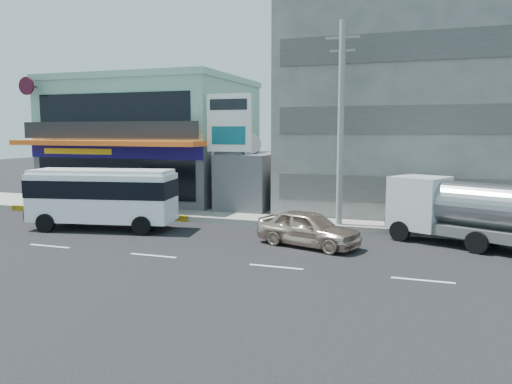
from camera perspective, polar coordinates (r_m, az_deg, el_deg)
ground at (r=20.04m, az=-11.65°, el=-7.14°), size 120.00×120.00×0.00m
sidewalk at (r=27.07m, az=8.08°, el=-3.07°), size 70.00×5.00×0.30m
shop_building at (r=35.53m, az=-11.49°, el=5.47°), size 12.40×11.70×8.00m
concrete_building at (r=31.76m, az=19.29°, el=10.49°), size 16.00×12.00×14.00m
gap_structure at (r=30.53m, az=-0.22°, el=1.17°), size 3.00×6.00×3.50m
satellite_dish at (r=29.46m, az=-0.86°, el=4.51°), size 1.50×1.50×0.15m
billboard at (r=27.93m, az=-3.10°, el=7.14°), size 2.60×0.18×6.90m
utility_pole_near at (r=24.42m, az=9.67°, el=7.60°), size 1.60×0.30×10.00m
minibus at (r=25.67m, az=-17.16°, el=-0.20°), size 7.39×3.53×2.97m
sedan at (r=21.19m, az=6.00°, el=-4.14°), size 4.84×3.10×1.53m
tanker_truck at (r=22.74m, az=23.15°, el=-2.00°), size 7.37×4.86×2.82m
motorcycle_rider at (r=30.58m, az=-19.99°, el=-1.31°), size 1.59×0.67×1.99m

